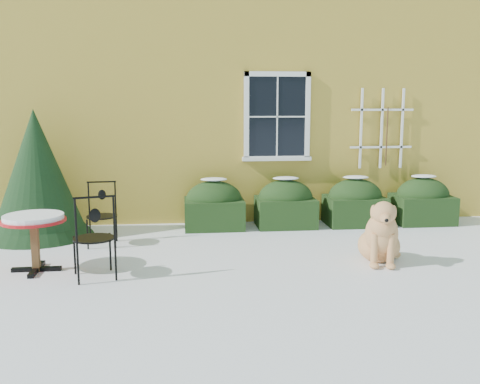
{
  "coord_description": "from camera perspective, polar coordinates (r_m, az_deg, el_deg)",
  "views": [
    {
      "loc": [
        -0.85,
        -6.84,
        2.18
      ],
      "look_at": [
        0.0,
        1.0,
        0.9
      ],
      "focal_mm": 40.0,
      "sensor_mm": 36.0,
      "label": 1
    }
  ],
  "objects": [
    {
      "name": "bistro_table",
      "position": [
        7.52,
        -21.13,
        -3.23
      ],
      "size": [
        0.83,
        0.83,
        0.77
      ],
      "rotation": [
        0.0,
        0.0,
        -0.04
      ],
      "color": "black",
      "rests_on": "ground"
    },
    {
      "name": "dog",
      "position": [
        7.7,
        14.78,
        -4.65
      ],
      "size": [
        0.72,
        0.99,
        0.94
      ],
      "rotation": [
        0.0,
        0.0,
        -0.23
      ],
      "color": "tan",
      "rests_on": "ground"
    },
    {
      "name": "evergreen_shrub",
      "position": [
        9.49,
        -20.79,
        0.6
      ],
      "size": [
        1.76,
        1.76,
        2.13
      ],
      "rotation": [
        0.0,
        0.0,
        0.15
      ],
      "color": "black",
      "rests_on": "ground"
    },
    {
      "name": "hedge_row",
      "position": [
        9.88,
        8.58,
        -1.25
      ],
      "size": [
        4.95,
        0.8,
        0.91
      ],
      "color": "black",
      "rests_on": "ground"
    },
    {
      "name": "house",
      "position": [
        13.91,
        -2.75,
        13.48
      ],
      "size": [
        12.4,
        8.4,
        6.4
      ],
      "color": "gold",
      "rests_on": "ground"
    },
    {
      "name": "patio_chair_far",
      "position": [
        8.68,
        -14.51,
        -2.27
      ],
      "size": [
        0.48,
        0.47,
        0.99
      ],
      "rotation": [
        0.0,
        0.0,
        0.07
      ],
      "color": "black",
      "rests_on": "ground"
    },
    {
      "name": "patio_chair_near",
      "position": [
        7.0,
        -15.28,
        -4.61
      ],
      "size": [
        0.6,
        0.59,
        1.09
      ],
      "rotation": [
        0.0,
        0.0,
        3.42
      ],
      "color": "black",
      "rests_on": "ground"
    },
    {
      "name": "ground",
      "position": [
        7.23,
        0.87,
        -8.33
      ],
      "size": [
        80.0,
        80.0,
        0.0
      ],
      "primitive_type": "plane",
      "color": "white",
      "rests_on": "ground"
    }
  ]
}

